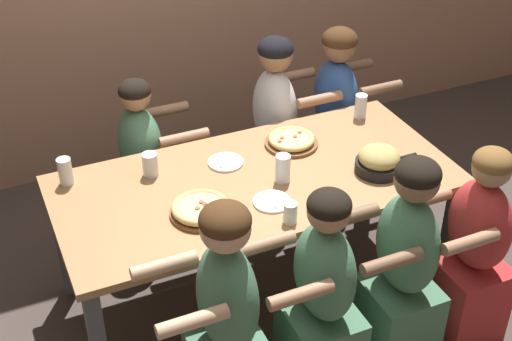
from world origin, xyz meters
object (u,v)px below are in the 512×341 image
at_px(drinking_glass_b, 65,173).
at_px(empty_plate_b, 226,162).
at_px(cocktail_glass_blue, 241,222).
at_px(drinking_glass_c, 291,214).
at_px(diner_near_right, 472,255).
at_px(skillet_bowl, 379,161).
at_px(drinking_glass_d, 361,108).
at_px(drinking_glass_e, 283,170).
at_px(diner_near_center, 322,303).
at_px(pizza_board_main, 201,209).
at_px(empty_plate_a, 272,202).
at_px(drinking_glass_a, 150,165).
at_px(diner_far_midright, 275,133).
at_px(diner_near_midright, 403,272).
at_px(pizza_board_second, 291,141).
at_px(diner_near_midleft, 227,326).
at_px(diner_far_midleft, 144,172).
at_px(diner_far_right, 335,119).

bearing_deg(drinking_glass_b, empty_plate_b, -10.76).
bearing_deg(drinking_glass_b, cocktail_glass_blue, -47.31).
bearing_deg(drinking_glass_c, diner_near_right, -20.11).
distance_m(skillet_bowl, empty_plate_b, 0.78).
bearing_deg(skillet_bowl, drinking_glass_d, 68.50).
height_order(empty_plate_b, diner_near_right, diner_near_right).
relative_size(empty_plate_b, drinking_glass_e, 1.25).
bearing_deg(diner_near_center, pizza_board_main, 34.78).
xyz_separation_m(empty_plate_a, drinking_glass_a, (-0.45, 0.46, 0.05)).
bearing_deg(diner_far_midright, diner_near_midright, 0.17).
bearing_deg(drinking_glass_d, drinking_glass_c, -137.97).
distance_m(drinking_glass_b, drinking_glass_c, 1.14).
height_order(pizza_board_main, diner_far_midright, diner_far_midright).
bearing_deg(pizza_board_second, pizza_board_main, -149.60).
relative_size(drinking_glass_b, diner_near_center, 0.13).
bearing_deg(diner_near_center, drinking_glass_a, 27.11).
relative_size(pizza_board_second, diner_near_midleft, 0.24).
xyz_separation_m(pizza_board_main, drinking_glass_d, (1.15, 0.50, 0.03)).
xyz_separation_m(cocktail_glass_blue, diner_near_midright, (0.66, -0.34, -0.26)).
bearing_deg(skillet_bowl, cocktail_glass_blue, -168.62).
height_order(empty_plate_a, diner_near_center, diner_near_center).
distance_m(diner_near_midleft, diner_near_center, 0.45).
relative_size(empty_plate_b, drinking_glass_c, 1.80).
xyz_separation_m(pizza_board_main, drinking_glass_c, (0.36, -0.22, 0.01)).
distance_m(diner_near_midleft, diner_near_right, 1.28).
bearing_deg(empty_plate_b, diner_near_center, -83.66).
relative_size(diner_near_midleft, diner_near_right, 1.07).
bearing_deg(skillet_bowl, drinking_glass_b, 160.10).
xyz_separation_m(cocktail_glass_blue, diner_near_midleft, (-0.21, -0.34, -0.25)).
height_order(pizza_board_second, diner_near_center, diner_near_center).
bearing_deg(skillet_bowl, pizza_board_second, 125.30).
height_order(drinking_glass_b, diner_far_midleft, diner_far_midleft).
distance_m(empty_plate_a, drinking_glass_e, 0.20).
bearing_deg(drinking_glass_a, drinking_glass_d, 3.82).
xyz_separation_m(drinking_glass_a, drinking_glass_e, (0.58, -0.32, 0.00)).
relative_size(drinking_glass_d, diner_far_right, 0.12).
xyz_separation_m(diner_near_midright, diner_near_center, (-0.42, 0.00, -0.03)).
bearing_deg(drinking_glass_a, pizza_board_main, -74.35).
bearing_deg(diner_near_center, empty_plate_a, 3.13).
bearing_deg(diner_near_center, cocktail_glass_blue, 35.50).
bearing_deg(drinking_glass_c, drinking_glass_e, 70.77).
xyz_separation_m(drinking_glass_a, diner_near_midleft, (0.03, -0.94, -0.26)).
distance_m(empty_plate_b, diner_far_midleft, 0.65).
relative_size(drinking_glass_e, diner_near_center, 0.13).
xyz_separation_m(drinking_glass_b, drinking_glass_c, (0.87, -0.73, -0.02)).
xyz_separation_m(skillet_bowl, diner_near_right, (0.25, -0.50, -0.31)).
bearing_deg(diner_far_midright, empty_plate_a, -26.17).
distance_m(cocktail_glass_blue, drinking_glass_a, 0.65).
bearing_deg(empty_plate_a, drinking_glass_d, 34.05).
relative_size(drinking_glass_b, drinking_glass_c, 1.39).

